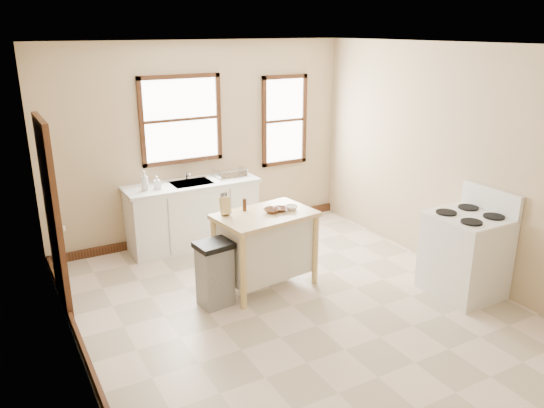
{
  "coord_description": "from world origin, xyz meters",
  "views": [
    {
      "loc": [
        -2.77,
        -4.47,
        2.96
      ],
      "look_at": [
        -0.04,
        0.4,
        1.09
      ],
      "focal_mm": 35.0,
      "sensor_mm": 36.0,
      "label": 1
    }
  ],
  "objects": [
    {
      "name": "bowl_a",
      "position": [
        0.06,
        0.58,
        0.94
      ],
      "size": [
        0.25,
        0.25,
        0.04
      ],
      "primitive_type": "imported",
      "rotation": [
        0.0,
        0.0,
        0.54
      ],
      "color": "brown",
      "rests_on": "kitchen_island"
    },
    {
      "name": "wall_right",
      "position": [
        2.25,
        0.0,
        1.4
      ],
      "size": [
        0.04,
        5.0,
        2.8
      ],
      "primitive_type": "cube",
      "color": "tan",
      "rests_on": "ground"
    },
    {
      "name": "floor",
      "position": [
        0.0,
        0.0,
        0.0
      ],
      "size": [
        5.0,
        5.0,
        0.0
      ],
      "primitive_type": "plane",
      "color": "beige",
      "rests_on": "ground"
    },
    {
      "name": "dish_rack",
      "position": [
        0.29,
        2.22,
        0.97
      ],
      "size": [
        0.5,
        0.42,
        0.11
      ],
      "primitive_type": null,
      "rotation": [
        0.0,
        0.0,
        0.22
      ],
      "color": "silver",
      "rests_on": "sink_counter"
    },
    {
      "name": "pepper_grinder",
      "position": [
        -0.19,
        0.77,
        1.0
      ],
      "size": [
        0.04,
        0.04,
        0.15
      ],
      "primitive_type": "cylinder",
      "rotation": [
        0.0,
        0.0,
        0.02
      ],
      "color": "#3F2210",
      "rests_on": "kitchen_island"
    },
    {
      "name": "baseboard_back",
      "position": [
        0.0,
        2.47,
        0.06
      ],
      "size": [
        4.5,
        0.04,
        0.12
      ],
      "primitive_type": "cube",
      "color": "black",
      "rests_on": "ground"
    },
    {
      "name": "window_main",
      "position": [
        -0.3,
        2.48,
        1.75
      ],
      "size": [
        1.17,
        0.06,
        1.22
      ],
      "primitive_type": null,
      "color": "black",
      "rests_on": "wall_back"
    },
    {
      "name": "trash_bin",
      "position": [
        -0.73,
        0.45,
        0.37
      ],
      "size": [
        0.42,
        0.36,
        0.75
      ],
      "primitive_type": null,
      "rotation": [
        0.0,
        0.0,
        0.11
      ],
      "color": "gray",
      "rests_on": "ground"
    },
    {
      "name": "ceiling",
      "position": [
        0.0,
        0.0,
        2.8
      ],
      "size": [
        5.0,
        5.0,
        0.0
      ],
      "primitive_type": "plane",
      "rotation": [
        3.14,
        0.0,
        0.0
      ],
      "color": "white",
      "rests_on": "ground"
    },
    {
      "name": "bowl_c",
      "position": [
        0.31,
        0.55,
        0.94
      ],
      "size": [
        0.17,
        0.17,
        0.05
      ],
      "primitive_type": "imported",
      "rotation": [
        0.0,
        0.0,
        0.13
      ],
      "color": "white",
      "rests_on": "kitchen_island"
    },
    {
      "name": "soap_bottle_a",
      "position": [
        -0.96,
        2.17,
        1.05
      ],
      "size": [
        0.11,
        0.11,
        0.26
      ],
      "primitive_type": "imported",
      "rotation": [
        0.0,
        0.0,
        0.1
      ],
      "color": "#B2B2B2",
      "rests_on": "sink_counter"
    },
    {
      "name": "gas_stove",
      "position": [
        1.88,
        -0.7,
        0.62
      ],
      "size": [
        0.77,
        0.78,
        1.23
      ],
      "primitive_type": null,
      "color": "silver",
      "rests_on": "ground"
    },
    {
      "name": "window_side",
      "position": [
        1.35,
        2.48,
        1.6
      ],
      "size": [
        0.77,
        0.06,
        1.37
      ],
      "primitive_type": null,
      "color": "black",
      "rests_on": "wall_back"
    },
    {
      "name": "knife_block",
      "position": [
        -0.44,
        0.77,
        1.02
      ],
      "size": [
        0.11,
        0.11,
        0.2
      ],
      "primitive_type": null,
      "rotation": [
        0.0,
        0.0,
        -0.05
      ],
      "color": "tan",
      "rests_on": "kitchen_island"
    },
    {
      "name": "door_left",
      "position": [
        -2.21,
        1.3,
        1.05
      ],
      "size": [
        0.06,
        0.9,
        2.1
      ],
      "primitive_type": "cube",
      "color": "black",
      "rests_on": "ground"
    },
    {
      "name": "faucet",
      "position": [
        -0.3,
        2.38,
        1.03
      ],
      "size": [
        0.03,
        0.03,
        0.22
      ],
      "primitive_type": "cylinder",
      "color": "silver",
      "rests_on": "sink_counter"
    },
    {
      "name": "soap_bottle_b",
      "position": [
        -0.8,
        2.14,
        1.01
      ],
      "size": [
        0.08,
        0.09,
        0.18
      ],
      "primitive_type": "imported",
      "rotation": [
        0.0,
        0.0,
        0.05
      ],
      "color": "#B2B2B2",
      "rests_on": "sink_counter"
    },
    {
      "name": "baseboard_left",
      "position": [
        -2.22,
        0.0,
        0.06
      ],
      "size": [
        0.04,
        5.0,
        0.12
      ],
      "primitive_type": "cube",
      "color": "black",
      "rests_on": "ground"
    },
    {
      "name": "wall_back",
      "position": [
        0.0,
        2.5,
        1.4
      ],
      "size": [
        4.5,
        0.04,
        2.8
      ],
      "primitive_type": "cube",
      "color": "tan",
      "rests_on": "ground"
    },
    {
      "name": "kitchen_island",
      "position": [
        -0.02,
        0.58,
        0.46
      ],
      "size": [
        1.2,
        0.84,
        0.92
      ],
      "primitive_type": null,
      "rotation": [
        0.0,
        0.0,
        0.12
      ],
      "color": "#D0B77A",
      "rests_on": "ground"
    },
    {
      "name": "sink_counter",
      "position": [
        -0.3,
        2.2,
        0.46
      ],
      "size": [
        1.86,
        0.62,
        0.92
      ],
      "primitive_type": null,
      "color": "silver",
      "rests_on": "ground"
    },
    {
      "name": "wall_left",
      "position": [
        -2.25,
        0.0,
        1.4
      ],
      "size": [
        0.04,
        5.0,
        2.8
      ],
      "primitive_type": "cube",
      "color": "tan",
      "rests_on": "ground"
    },
    {
      "name": "bowl_b",
      "position": [
        0.18,
        0.57,
        0.94
      ],
      "size": [
        0.24,
        0.24,
        0.04
      ],
      "primitive_type": "imported",
      "rotation": [
        0.0,
        0.0,
        0.8
      ],
      "color": "brown",
      "rests_on": "kitchen_island"
    }
  ]
}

